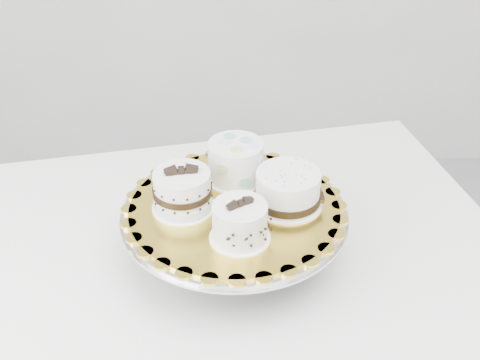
{
  "coord_description": "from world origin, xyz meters",
  "views": [
    {
      "loc": [
        0.08,
        -0.66,
        1.51
      ],
      "look_at": [
        0.11,
        0.22,
        0.92
      ],
      "focal_mm": 45.0,
      "sensor_mm": 36.0,
      "label": 1
    }
  ],
  "objects_px": {
    "cake_dots": "(236,161)",
    "cake_board": "(234,208)",
    "cake_stand": "(234,224)",
    "cake_banded": "(183,192)",
    "cake_ribbon": "(288,190)",
    "table": "(206,275)",
    "cake_swirl": "(240,223)"
  },
  "relations": [
    {
      "from": "cake_stand",
      "to": "cake_board",
      "type": "height_order",
      "value": "cake_board"
    },
    {
      "from": "table",
      "to": "cake_dots",
      "type": "bearing_deg",
      "value": 32.02
    },
    {
      "from": "cake_stand",
      "to": "cake_banded",
      "type": "height_order",
      "value": "cake_banded"
    },
    {
      "from": "table",
      "to": "cake_dots",
      "type": "relative_size",
      "value": 10.34
    },
    {
      "from": "table",
      "to": "cake_banded",
      "type": "height_order",
      "value": "cake_banded"
    },
    {
      "from": "cake_swirl",
      "to": "cake_ribbon",
      "type": "bearing_deg",
      "value": 16.32
    },
    {
      "from": "cake_stand",
      "to": "cake_banded",
      "type": "bearing_deg",
      "value": -179.53
    },
    {
      "from": "table",
      "to": "cake_banded",
      "type": "relative_size",
      "value": 11.47
    },
    {
      "from": "table",
      "to": "cake_swirl",
      "type": "relative_size",
      "value": 10.51
    },
    {
      "from": "cake_board",
      "to": "cake_banded",
      "type": "height_order",
      "value": "cake_banded"
    },
    {
      "from": "cake_ribbon",
      "to": "cake_swirl",
      "type": "bearing_deg",
      "value": -138.74
    },
    {
      "from": "table",
      "to": "cake_board",
      "type": "height_order",
      "value": "cake_board"
    },
    {
      "from": "cake_stand",
      "to": "cake_ribbon",
      "type": "relative_size",
      "value": 3.09
    },
    {
      "from": "cake_banded",
      "to": "cake_ribbon",
      "type": "height_order",
      "value": "cake_banded"
    },
    {
      "from": "cake_stand",
      "to": "cake_ribbon",
      "type": "distance_m",
      "value": 0.12
    },
    {
      "from": "cake_swirl",
      "to": "cake_stand",
      "type": "bearing_deg",
      "value": 64.32
    },
    {
      "from": "cake_ribbon",
      "to": "table",
      "type": "bearing_deg",
      "value": 163.98
    },
    {
      "from": "cake_board",
      "to": "cake_banded",
      "type": "bearing_deg",
      "value": -179.53
    },
    {
      "from": "cake_board",
      "to": "cake_ribbon",
      "type": "bearing_deg",
      "value": 3.02
    },
    {
      "from": "cake_dots",
      "to": "cake_banded",
      "type": "bearing_deg",
      "value": -134.32
    },
    {
      "from": "cake_stand",
      "to": "cake_ribbon",
      "type": "bearing_deg",
      "value": 3.02
    },
    {
      "from": "table",
      "to": "cake_board",
      "type": "distance_m",
      "value": 0.21
    },
    {
      "from": "cake_ribbon",
      "to": "cake_stand",
      "type": "bearing_deg",
      "value": 177.58
    },
    {
      "from": "cake_banded",
      "to": "cake_ribbon",
      "type": "xyz_separation_m",
      "value": [
        0.19,
        0.01,
        -0.0
      ]
    },
    {
      "from": "table",
      "to": "cake_board",
      "type": "relative_size",
      "value": 3.45
    },
    {
      "from": "table",
      "to": "cake_stand",
      "type": "bearing_deg",
      "value": -40.98
    },
    {
      "from": "cake_stand",
      "to": "cake_board",
      "type": "relative_size",
      "value": 1.09
    },
    {
      "from": "cake_stand",
      "to": "cake_swirl",
      "type": "xyz_separation_m",
      "value": [
        0.01,
        -0.09,
        0.07
      ]
    },
    {
      "from": "cake_dots",
      "to": "cake_board",
      "type": "bearing_deg",
      "value": -91.41
    },
    {
      "from": "table",
      "to": "cake_dots",
      "type": "xyz_separation_m",
      "value": [
        0.06,
        0.06,
        0.24
      ]
    },
    {
      "from": "cake_stand",
      "to": "table",
      "type": "bearing_deg",
      "value": 149.83
    },
    {
      "from": "cake_swirl",
      "to": "cake_banded",
      "type": "height_order",
      "value": "cake_banded"
    }
  ]
}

